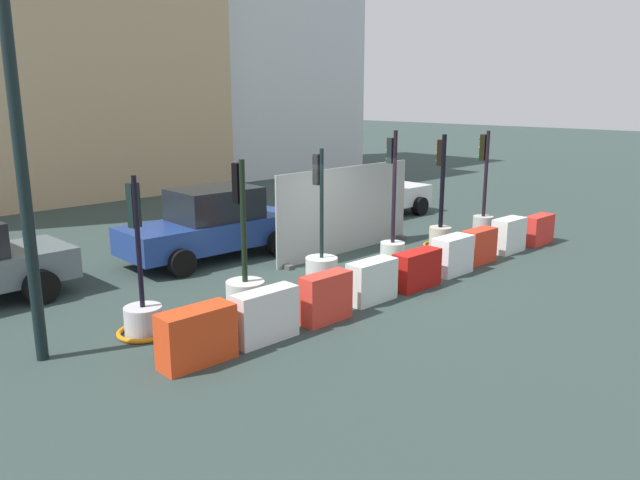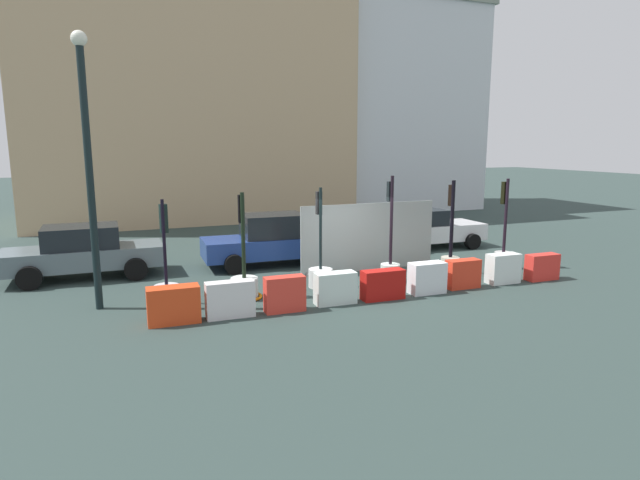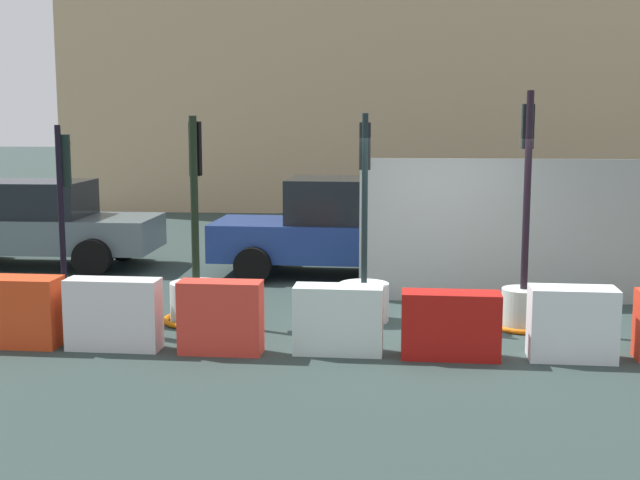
# 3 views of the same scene
# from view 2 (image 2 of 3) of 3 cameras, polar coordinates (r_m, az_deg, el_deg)

# --- Properties ---
(ground_plane) EXTENTS (120.00, 120.00, 0.00)m
(ground_plane) POSITION_cam_2_polar(r_m,az_deg,el_deg) (15.16, 4.34, -5.07)
(ground_plane) COLOR #2E3E3B
(traffic_light_0) EXTENTS (0.91, 0.91, 2.67)m
(traffic_light_0) POSITION_cam_2_polar(r_m,az_deg,el_deg) (14.04, -16.17, -4.98)
(traffic_light_0) COLOR silver
(traffic_light_0) RESTS_ON ground_plane
(traffic_light_1) EXTENTS (0.93, 0.93, 2.80)m
(traffic_light_1) POSITION_cam_2_polar(r_m,az_deg,el_deg) (14.10, -8.15, -4.56)
(traffic_light_1) COLOR silver
(traffic_light_1) RESTS_ON ground_plane
(traffic_light_2) EXTENTS (0.69, 0.69, 2.83)m
(traffic_light_2) POSITION_cam_2_polar(r_m,az_deg,el_deg) (15.01, 0.05, -3.33)
(traffic_light_2) COLOR silver
(traffic_light_2) RESTS_ON ground_plane
(traffic_light_3) EXTENTS (0.80, 0.80, 3.12)m
(traffic_light_3) POSITION_cam_2_polar(r_m,az_deg,el_deg) (15.70, 7.56, -2.70)
(traffic_light_3) COLOR silver
(traffic_light_3) RESTS_ON ground_plane
(traffic_light_4) EXTENTS (0.86, 0.86, 2.92)m
(traffic_light_4) POSITION_cam_2_polar(r_m,az_deg,el_deg) (17.08, 13.85, -1.73)
(traffic_light_4) COLOR #BBB5A1
(traffic_light_4) RESTS_ON ground_plane
(traffic_light_5) EXTENTS (0.56, 0.56, 2.93)m
(traffic_light_5) POSITION_cam_2_polar(r_m,az_deg,el_deg) (18.26, 19.14, -0.88)
(traffic_light_5) COLOR #B2B0AD
(traffic_light_5) RESTS_ON ground_plane
(construction_barrier_0) EXTENTS (1.17, 0.50, 0.85)m
(construction_barrier_0) POSITION_cam_2_polar(r_m,az_deg,el_deg) (12.49, -15.48, -6.76)
(construction_barrier_0) COLOR red
(construction_barrier_0) RESTS_ON ground_plane
(construction_barrier_1) EXTENTS (1.14, 0.40, 0.86)m
(construction_barrier_1) POSITION_cam_2_polar(r_m,az_deg,el_deg) (12.63, -9.65, -6.32)
(construction_barrier_1) COLOR silver
(construction_barrier_1) RESTS_ON ground_plane
(construction_barrier_2) EXTENTS (0.99, 0.39, 0.87)m
(construction_barrier_2) POSITION_cam_2_polar(r_m,az_deg,el_deg) (12.89, -3.82, -5.82)
(construction_barrier_2) COLOR red
(construction_barrier_2) RESTS_ON ground_plane
(construction_barrier_3) EXTENTS (1.06, 0.45, 0.81)m
(construction_barrier_3) POSITION_cam_2_polar(r_m,az_deg,el_deg) (13.49, 1.66, -5.20)
(construction_barrier_3) COLOR silver
(construction_barrier_3) RESTS_ON ground_plane
(construction_barrier_4) EXTENTS (1.15, 0.45, 0.78)m
(construction_barrier_4) POSITION_cam_2_polar(r_m,az_deg,el_deg) (13.97, 6.78, -4.79)
(construction_barrier_4) COLOR #AF1410
(construction_barrier_4) RESTS_ON ground_plane
(construction_barrier_5) EXTENTS (1.00, 0.50, 0.85)m
(construction_barrier_5) POSITION_cam_2_polar(r_m,az_deg,el_deg) (14.71, 11.46, -4.02)
(construction_barrier_5) COLOR silver
(construction_barrier_5) RESTS_ON ground_plane
(construction_barrier_6) EXTENTS (0.98, 0.42, 0.81)m
(construction_barrier_6) POSITION_cam_2_polar(r_m,az_deg,el_deg) (15.46, 15.13, -3.54)
(construction_barrier_6) COLOR red
(construction_barrier_6) RESTS_ON ground_plane
(construction_barrier_7) EXTENTS (0.97, 0.47, 0.87)m
(construction_barrier_7) POSITION_cam_2_polar(r_m,az_deg,el_deg) (16.35, 19.10, -2.91)
(construction_barrier_7) COLOR silver
(construction_barrier_7) RESTS_ON ground_plane
(construction_barrier_8) EXTENTS (1.02, 0.42, 0.78)m
(construction_barrier_8) POSITION_cam_2_polar(r_m,az_deg,el_deg) (17.16, 22.79, -2.70)
(construction_barrier_8) COLOR red
(construction_barrier_8) RESTS_ON ground_plane
(car_grey_saloon) EXTENTS (4.55, 2.07, 1.60)m
(car_grey_saloon) POSITION_cam_2_polar(r_m,az_deg,el_deg) (17.49, -24.11, -1.19)
(car_grey_saloon) COLOR slate
(car_grey_saloon) RESTS_ON ground_plane
(car_blue_estate) EXTENTS (4.43, 2.18, 1.71)m
(car_blue_estate) POSITION_cam_2_polar(r_m,az_deg,el_deg) (17.76, -5.36, -0.06)
(car_blue_estate) COLOR navy
(car_blue_estate) RESTS_ON ground_plane
(car_white_van) EXTENTS (3.97, 2.21, 1.52)m
(car_white_van) POSITION_cam_2_polar(r_m,az_deg,el_deg) (21.19, 11.73, 1.21)
(car_white_van) COLOR silver
(car_white_van) RESTS_ON ground_plane
(building_main_facade) EXTENTS (17.03, 8.52, 16.85)m
(building_main_facade) POSITION_cam_2_polar(r_m,az_deg,el_deg) (30.73, -14.16, 18.34)
(building_main_facade) COLOR tan
(building_main_facade) RESTS_ON ground_plane
(building_corner_block) EXTENTS (11.09, 7.44, 12.43)m
(building_corner_block) POSITION_cam_2_polar(r_m,az_deg,el_deg) (34.33, 6.71, 13.97)
(building_corner_block) COLOR silver
(building_corner_block) RESTS_ON ground_plane
(street_lamp_post) EXTENTS (0.36, 0.36, 6.54)m
(street_lamp_post) POSITION_cam_2_polar(r_m,az_deg,el_deg) (13.70, -23.70, 8.33)
(street_lamp_post) COLOR black
(street_lamp_post) RESTS_ON ground_plane
(site_fence_panel) EXTENTS (4.66, 0.50, 2.16)m
(site_fence_panel) POSITION_cam_2_polar(r_m,az_deg,el_deg) (16.98, 5.31, 0.20)
(site_fence_panel) COLOR #9AA4A1
(site_fence_panel) RESTS_ON ground_plane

